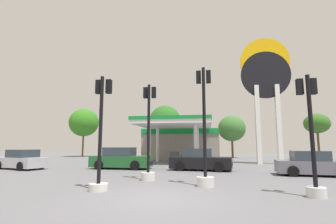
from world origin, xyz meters
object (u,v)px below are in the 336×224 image
car_0 (21,160)px  tree_2 (232,128)px  tree_3 (317,124)px  car_1 (312,164)px  car_2 (121,159)px  car_3 (201,160)px  tree_0 (84,123)px  tree_1 (165,122)px  traffic_signal_2 (149,147)px  traffic_signal_3 (205,146)px  traffic_signal_1 (312,146)px  traffic_signal_0 (100,146)px  station_pole_sign (266,82)px

car_0 → tree_2: tree_2 is taller
tree_3 → car_1: bearing=-113.1°
car_2 → car_3: bearing=-2.4°
tree_0 → tree_2: size_ratio=1.26×
tree_1 → tree_3: bearing=-1.3°
car_1 → tree_1: (-11.93, 19.47, 4.48)m
car_1 → tree_2: 20.31m
car_0 → traffic_signal_2: bearing=-21.5°
traffic_signal_3 → tree_0: 31.23m
car_0 → car_1: 19.35m
car_3 → traffic_signal_2: (-2.41, -5.35, 0.97)m
traffic_signal_2 → traffic_signal_3: (2.81, -1.38, 0.02)m
car_3 → car_2: bearing=177.6°
car_3 → tree_3: tree_3 is taller
traffic_signal_2 → tree_3: 28.11m
traffic_signal_3 → tree_1: (-5.95, 24.12, 3.45)m
car_1 → car_2: size_ratio=0.92×
traffic_signal_1 → tree_0: (-22.46, 26.31, 3.54)m
traffic_signal_3 → tree_2: (3.43, 24.51, 2.37)m
car_2 → traffic_signal_1: (9.89, -8.60, 0.97)m
traffic_signal_0 → tree_1: tree_1 is taller
traffic_signal_0 → car_1: bearing=32.2°
traffic_signal_2 → traffic_signal_3: bearing=-26.1°
car_3 → tree_0: 26.11m
traffic_signal_1 → tree_0: size_ratio=0.57×
tree_3 → traffic_signal_2: bearing=-127.2°
tree_1 → tree_3: 20.05m
car_0 → tree_2: (16.77, 18.98, 3.40)m
traffic_signal_0 → tree_3: tree_3 is taller
car_0 → traffic_signal_3: (13.34, -5.53, 1.03)m
car_0 → tree_3: (27.42, 18.14, 3.86)m
station_pole_sign → car_2: 15.40m
traffic_signal_3 → tree_3: 27.68m
tree_3 → tree_1: bearing=178.7°
tree_0 → tree_3: (32.89, -1.01, -0.72)m
station_pole_sign → tree_2: (-2.33, 10.96, -3.74)m
station_pole_sign → tree_3: bearing=50.6°
traffic_signal_2 → tree_2: size_ratio=0.83×
traffic_signal_2 → car_1: bearing=20.4°
traffic_signal_2 → tree_1: bearing=97.9°
car_3 → traffic_signal_2: bearing=-114.3°
tree_1 → car_3: bearing=-72.3°
car_3 → tree_2: 18.50m
car_3 → tree_1: bearing=107.7°
car_0 → car_2: car_2 is taller
car_0 → traffic_signal_3: size_ratio=0.82×
traffic_signal_2 → tree_2: bearing=74.9°
car_0 → traffic_signal_0: bearing=-37.5°
tree_2 → traffic_signal_0: bearing=-105.9°
tree_1 → station_pole_sign: bearing=-42.1°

